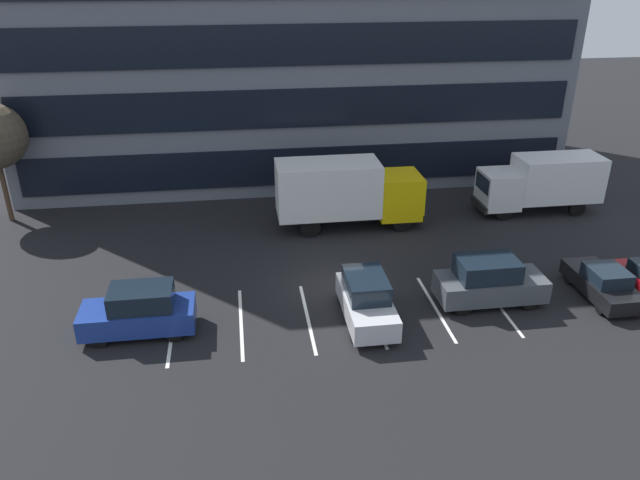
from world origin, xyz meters
name	(u,v)px	position (x,y,z in m)	size (l,w,h in m)	color
ground_plane	(331,286)	(0.00, 0.00, 0.00)	(120.00, 120.00, 0.00)	black
office_building	(289,6)	(0.00, 17.95, 10.80)	(34.66, 12.74, 21.60)	slate
lot_markings	(340,315)	(0.00, -2.51, 0.00)	(14.14, 5.40, 0.01)	silver
box_truck_yellow	(346,191)	(1.89, 6.66, 2.12)	(8.12, 2.69, 3.76)	yellow
box_truck_white	(542,181)	(13.60, 7.21, 1.87)	(7.16, 2.37, 3.32)	white
suv_navy	(139,311)	(-8.20, -2.62, 0.98)	(4.50, 1.91, 2.03)	navy
suv_charcoal	(489,282)	(6.59, -2.34, 1.02)	(4.67, 1.98, 2.11)	#474C51
suv_silver	(366,300)	(1.00, -2.99, 0.96)	(1.86, 4.40, 1.99)	silver
sedan_black	(603,283)	(11.78, -2.65, 0.71)	(1.76, 4.20, 1.50)	black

